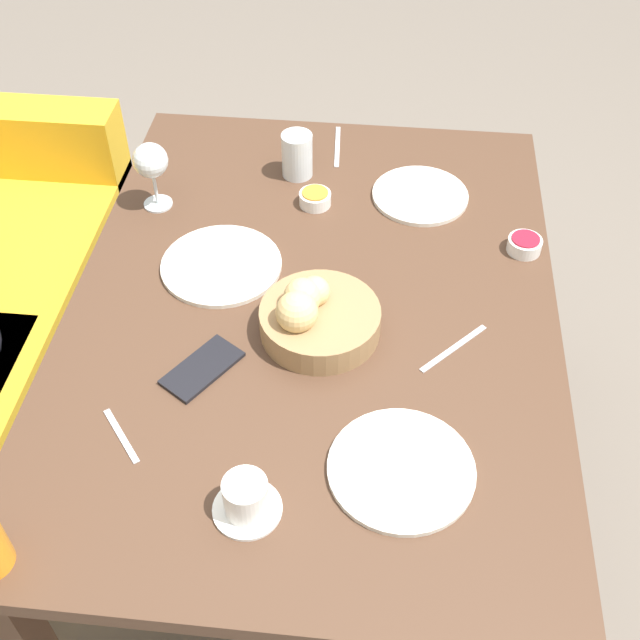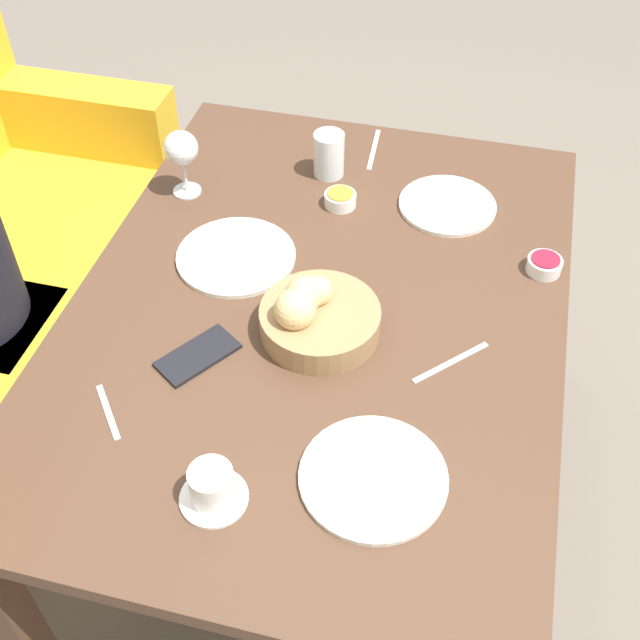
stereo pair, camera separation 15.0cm
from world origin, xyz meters
name	(u,v)px [view 1 (the left image)]	position (x,y,z in m)	size (l,w,h in m)	color
ground_plane	(314,498)	(0.00, 0.00, 0.00)	(10.00, 10.00, 0.00)	#6B6056
dining_table	(313,335)	(0.00, 0.00, 0.62)	(1.31, 0.95, 0.70)	#4C3323
bread_basket	(315,316)	(-0.07, -0.01, 0.74)	(0.23, 0.23, 0.12)	#99754C
plate_near_left	(401,469)	(-0.37, -0.19, 0.71)	(0.24, 0.24, 0.01)	silver
plate_near_right	(420,195)	(0.37, -0.20, 0.71)	(0.22, 0.22, 0.01)	silver
plate_far_center	(221,265)	(0.09, 0.20, 0.71)	(0.25, 0.25, 0.01)	silver
water_tumbler	(297,155)	(0.43, 0.08, 0.76)	(0.07, 0.07, 0.11)	silver
wine_glass	(151,163)	(0.28, 0.38, 0.82)	(0.08, 0.08, 0.16)	silver
coffee_cup	(246,499)	(-0.47, 0.05, 0.74)	(0.11, 0.11, 0.07)	white
jam_bowl_berry	(525,245)	(0.21, -0.42, 0.72)	(0.07, 0.07, 0.03)	white
jam_bowl_honey	(315,198)	(0.32, 0.03, 0.72)	(0.07, 0.07, 0.03)	white
fork_silver	(454,348)	(-0.09, -0.27, 0.71)	(0.13, 0.13, 0.00)	#B7B7BC
knife_silver	(336,146)	(0.55, 0.00, 0.71)	(0.17, 0.02, 0.00)	#B7B7BC
spoon_coffee	(121,436)	(-0.35, 0.29, 0.71)	(0.11, 0.09, 0.00)	#B7B7BC
cell_phone	(202,368)	(-0.19, 0.18, 0.71)	(0.17, 0.14, 0.01)	black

